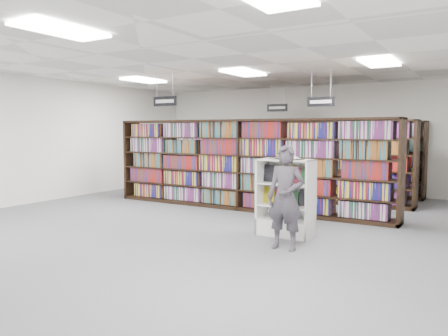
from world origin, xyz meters
The scene contains 17 objects.
floor centered at (0.00, 0.00, 0.00)m, with size 12.00×12.00×0.00m, color #59585E.
ceiling centered at (0.00, 0.00, 3.20)m, with size 10.00×12.00×0.10m, color white.
wall_back centered at (0.00, 6.00, 1.60)m, with size 10.00×0.10×3.20m, color white.
wall_left centered at (-5.00, 0.00, 1.60)m, with size 0.10×12.00×3.20m, color white.
bookshelf_row_near centered at (0.00, 2.00, 1.05)m, with size 7.00×0.60×2.10m.
bookshelf_row_mid centered at (0.00, 4.00, 1.05)m, with size 7.00×0.60×2.10m.
bookshelf_row_far centered at (0.00, 5.70, 1.05)m, with size 7.00×0.60×2.10m.
aisle_sign_left centered at (-1.50, 1.00, 2.53)m, with size 0.65×0.02×0.80m.
aisle_sign_right centered at (1.50, 3.00, 2.53)m, with size 0.65×0.02×0.80m.
aisle_sign_center centered at (-0.50, 5.00, 2.53)m, with size 0.65×0.02×0.80m.
troffer_front_center centered at (0.00, -3.00, 3.16)m, with size 0.60×1.20×0.04m, color white.
troffer_back_left centered at (-3.00, 2.00, 3.16)m, with size 0.60×1.20×0.04m, color white.
troffer_back_center centered at (0.00, 2.00, 3.16)m, with size 0.60×1.20×0.04m, color white.
troffer_back_right centered at (3.00, 2.00, 3.16)m, with size 0.60×1.20×0.04m, color white.
endcap_display centered at (1.87, 0.16, 0.46)m, with size 0.97×0.49×1.35m.
open_book centered at (1.88, 0.08, 1.38)m, with size 0.63×0.50×0.12m.
shopper centered at (2.21, -0.70, 0.81)m, with size 0.59×0.39×1.62m, color #454049.
Camera 1 is at (4.85, -6.92, 1.86)m, focal length 35.00 mm.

